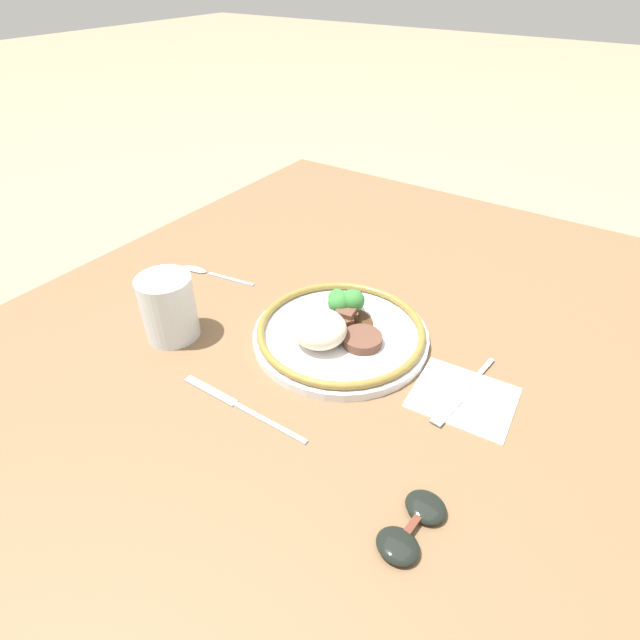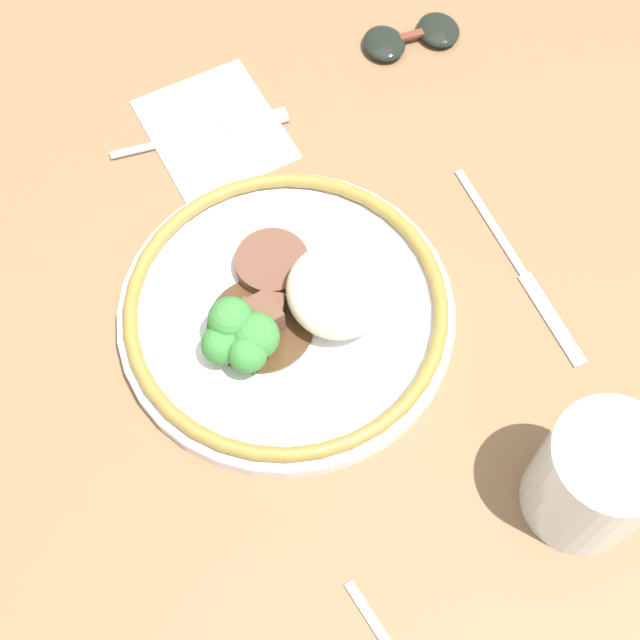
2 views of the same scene
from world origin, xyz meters
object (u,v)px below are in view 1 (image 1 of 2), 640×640
at_px(fork, 460,396).
at_px(plate, 339,330).
at_px(knife, 239,406).
at_px(sunglasses, 412,526).
at_px(juice_glass, 169,311).
at_px(spoon, 204,272).

bearing_deg(fork, plate, -87.39).
distance_m(knife, sunglasses, 0.27).
bearing_deg(juice_glass, plate, -148.89).
height_order(plate, knife, plate).
relative_size(plate, fork, 1.64).
bearing_deg(spoon, plate, 166.40).
bearing_deg(plate, knife, 79.97).
relative_size(juice_glass, sunglasses, 1.03).
distance_m(fork, sunglasses, 0.22).
bearing_deg(sunglasses, fork, -76.65).
height_order(juice_glass, sunglasses, juice_glass).
relative_size(juice_glass, spoon, 0.67).
bearing_deg(spoon, juice_glass, 111.62).
distance_m(fork, knife, 0.30).
xyz_separation_m(juice_glass, knife, (-0.19, 0.06, -0.04)).
bearing_deg(sunglasses, spoon, -19.33).
relative_size(fork, spoon, 1.07).
height_order(plate, fork, plate).
xyz_separation_m(plate, sunglasses, (-0.24, 0.23, -0.01)).
bearing_deg(spoon, sunglasses, 146.56).
distance_m(plate, knife, 0.20).
distance_m(juice_glass, fork, 0.45).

